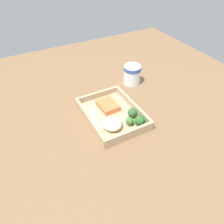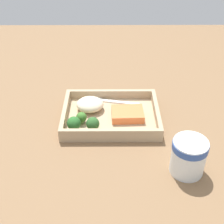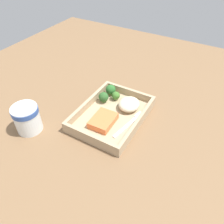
# 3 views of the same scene
# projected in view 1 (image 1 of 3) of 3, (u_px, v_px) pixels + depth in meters

# --- Properties ---
(ground_plane) EXTENTS (1.60, 1.60, 0.02)m
(ground_plane) POSITION_uv_depth(u_px,v_px,m) (112.00, 119.00, 0.92)
(ground_plane) COLOR brown
(takeout_tray) EXTENTS (0.29, 0.21, 0.01)m
(takeout_tray) POSITION_uv_depth(u_px,v_px,m) (112.00, 116.00, 0.91)
(takeout_tray) COLOR tan
(takeout_tray) RESTS_ON ground_plane
(tray_rim) EXTENTS (0.29, 0.21, 0.03)m
(tray_rim) POSITION_uv_depth(u_px,v_px,m) (112.00, 112.00, 0.90)
(tray_rim) COLOR tan
(tray_rim) RESTS_ON takeout_tray
(salmon_fillet) EXTENTS (0.10, 0.08, 0.02)m
(salmon_fillet) POSITION_uv_depth(u_px,v_px,m) (108.00, 106.00, 0.94)
(salmon_fillet) COLOR orange
(salmon_fillet) RESTS_ON takeout_tray
(mashed_potatoes) EXTENTS (0.08, 0.08, 0.04)m
(mashed_potatoes) POSITION_uv_depth(u_px,v_px,m) (112.00, 123.00, 0.84)
(mashed_potatoes) COLOR beige
(mashed_potatoes) RESTS_ON takeout_tray
(broccoli_floret_1) EXTENTS (0.04, 0.04, 0.04)m
(broccoli_floret_1) POSITION_uv_depth(u_px,v_px,m) (132.00, 113.00, 0.88)
(broccoli_floret_1) COLOR #79A356
(broccoli_floret_1) RESTS_ON takeout_tray
(broccoli_floret_2) EXTENTS (0.03, 0.03, 0.04)m
(broccoli_floret_2) POSITION_uv_depth(u_px,v_px,m) (130.00, 121.00, 0.85)
(broccoli_floret_2) COLOR #7DAA5F
(broccoli_floret_2) RESTS_ON takeout_tray
(broccoli_floret_3) EXTENTS (0.04, 0.04, 0.04)m
(broccoli_floret_3) POSITION_uv_depth(u_px,v_px,m) (140.00, 121.00, 0.85)
(broccoli_floret_3) COLOR #809C52
(broccoli_floret_3) RESTS_ON takeout_tray
(fork) EXTENTS (0.16, 0.05, 0.00)m
(fork) POSITION_uv_depth(u_px,v_px,m) (95.00, 120.00, 0.88)
(fork) COLOR white
(fork) RESTS_ON takeout_tray
(paper_cup) EXTENTS (0.09, 0.09, 0.10)m
(paper_cup) POSITION_uv_depth(u_px,v_px,m) (132.00, 74.00, 1.09)
(paper_cup) COLOR white
(paper_cup) RESTS_ON ground_plane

